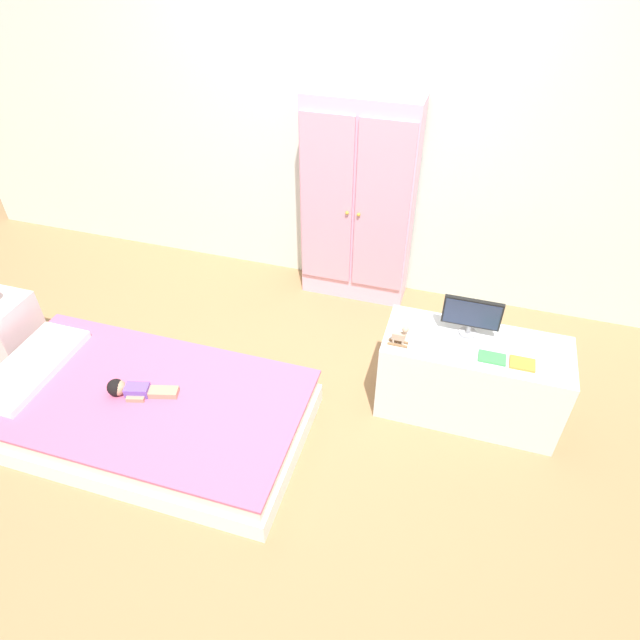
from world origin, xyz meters
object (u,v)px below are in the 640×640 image
wardrobe (358,204)px  bed (145,411)px  book_orange (522,364)px  doll (129,389)px  book_green (492,358)px  tv_stand (470,378)px  rocking_horse_toy (401,336)px  tv_monitor (472,315)px  nightstand (3,328)px

wardrobe → bed: bearing=-116.8°
book_orange → bed: bearing=-164.1°
doll → book_green: 1.98m
tv_stand → rocking_horse_toy: bearing=-163.0°
rocking_horse_toy → tv_monitor: bearing=29.8°
wardrobe → tv_stand: 1.43m
wardrobe → rocking_horse_toy: size_ratio=11.26×
wardrobe → tv_monitor: wardrobe is taller
doll → bed: bearing=3.6°
nightstand → tv_stand: 2.97m
nightstand → rocking_horse_toy: bearing=5.4°
wardrobe → tv_monitor: size_ratio=4.71×
doll → tv_stand: 1.93m
book_orange → rocking_horse_toy: bearing=-177.3°
bed → wardrobe: bearing=63.2°
nightstand → tv_monitor: (2.88, 0.44, 0.45)m
doll → tv_monitor: bearing=22.9°
tv_monitor → book_green: bearing=-49.6°
doll → tv_stand: bearing=20.1°
nightstand → rocking_horse_toy: (2.53, 0.24, 0.38)m
tv_stand → tv_monitor: size_ratio=3.24×
rocking_horse_toy → wardrobe: bearing=114.9°
tv_stand → tv_monitor: bearing=132.6°
bed → tv_monitor: bearing=23.4°
bed → book_orange: bearing=15.9°
nightstand → tv_stand: tv_stand is taller
bed → tv_monitor: tv_monitor is taller
doll → nightstand: size_ratio=0.91×
book_green → doll: bearing=-163.2°
bed → rocking_horse_toy: rocking_horse_toy is taller
tv_stand → tv_monitor: 0.41m
doll → tv_stand: (1.81, 0.66, -0.03)m
bed → wardrobe: 1.94m
wardrobe → tv_monitor: bearing=-46.7°
bed → tv_monitor: 1.91m
rocking_horse_toy → book_orange: bearing=2.7°
wardrobe → tv_stand: bearing=-46.7°
bed → book_orange: 2.10m
doll → nightstand: bearing=165.4°
tv_monitor → book_orange: tv_monitor is taller
bed → tv_stand: tv_stand is taller
doll → wardrobe: wardrobe is taller
bed → book_orange: book_orange is taller
tv_monitor → bed: bearing=-156.6°
tv_monitor → book_green: 0.26m
bed → wardrobe: size_ratio=1.24×
nightstand → wardrobe: bearing=33.7°
wardrobe → book_green: (1.00, -1.08, -0.21)m
bed → doll: size_ratio=4.72×
nightstand → wardrobe: 2.49m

